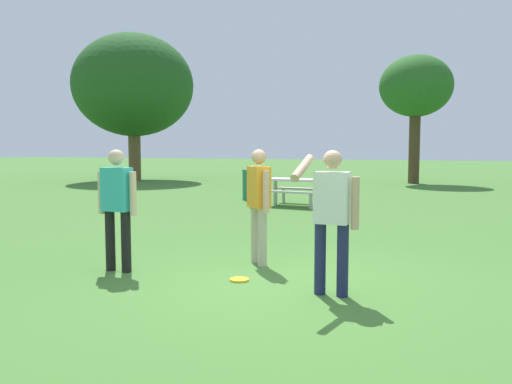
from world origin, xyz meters
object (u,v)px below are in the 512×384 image
object	(u,v)px
picnic_table_near	(296,186)
tree_tall_left	(133,86)
person_bystander	(259,199)
tree_broad_center	(416,88)
person_thrower	(332,211)
trash_can_beside_table	(251,185)
person_catcher	(117,202)
frisbee	(239,280)

from	to	relation	value
picnic_table_near	tree_tall_left	world-z (taller)	tree_tall_left
person_bystander	tree_broad_center	size ratio (longest dim) A/B	0.29
person_thrower	trash_can_beside_table	size ratio (longest dim) A/B	1.71
tree_tall_left	person_catcher	bearing A→B (deg)	-57.95
picnic_table_near	tree_broad_center	xyz separation A→B (m)	(2.66, 10.46, 3.74)
frisbee	picnic_table_near	world-z (taller)	picnic_table_near
person_bystander	tree_tall_left	distance (m)	19.78
person_bystander	picnic_table_near	world-z (taller)	person_bystander
tree_tall_left	tree_broad_center	bearing A→B (deg)	10.30
frisbee	tree_tall_left	world-z (taller)	tree_tall_left
person_catcher	frisbee	size ratio (longest dim) A/B	6.75
tree_broad_center	person_thrower	bearing A→B (deg)	-89.83
tree_tall_left	person_thrower	bearing A→B (deg)	-51.47
person_catcher	picnic_table_near	world-z (taller)	person_catcher
tree_tall_left	trash_can_beside_table	bearing A→B (deg)	-38.62
person_bystander	trash_can_beside_table	world-z (taller)	person_bystander
person_bystander	person_thrower	bearing A→B (deg)	-43.35
person_thrower	person_catcher	xyz separation A→B (m)	(-2.93, 0.18, -0.02)
person_catcher	tree_tall_left	distance (m)	19.68
picnic_table_near	tree_broad_center	world-z (taller)	tree_broad_center
trash_can_beside_table	tree_broad_center	bearing A→B (deg)	64.66
person_bystander	trash_can_beside_table	xyz separation A→B (m)	(-3.20, 8.40, -0.46)
person_thrower	person_catcher	world-z (taller)	same
person_bystander	tree_tall_left	bearing A→B (deg)	127.79
picnic_table_near	tree_tall_left	distance (m)	13.84
frisbee	trash_can_beside_table	size ratio (longest dim) A/B	0.25
person_catcher	tree_broad_center	world-z (taller)	tree_broad_center
picnic_table_near	trash_can_beside_table	size ratio (longest dim) A/B	1.96
person_thrower	tree_tall_left	distance (m)	21.50
trash_can_beside_table	person_thrower	bearing A→B (deg)	-65.00
person_bystander	tree_broad_center	distance (m)	18.10
person_thrower	trash_can_beside_table	bearing A→B (deg)	115.00
frisbee	trash_can_beside_table	xyz separation A→B (m)	(-3.27, 9.35, 0.47)
person_thrower	person_catcher	bearing A→B (deg)	176.42
trash_can_beside_table	tree_tall_left	distance (m)	11.90
person_thrower	tree_tall_left	bearing A→B (deg)	128.53
person_thrower	person_bystander	bearing A→B (deg)	136.65
person_catcher	trash_can_beside_table	world-z (taller)	person_catcher
picnic_table_near	trash_can_beside_table	xyz separation A→B (m)	(-1.77, 1.11, -0.08)
frisbee	tree_tall_left	xyz separation A→B (m)	(-11.98, 16.31, 4.63)
person_thrower	frisbee	world-z (taller)	person_thrower
tree_broad_center	person_catcher	bearing A→B (deg)	-98.71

